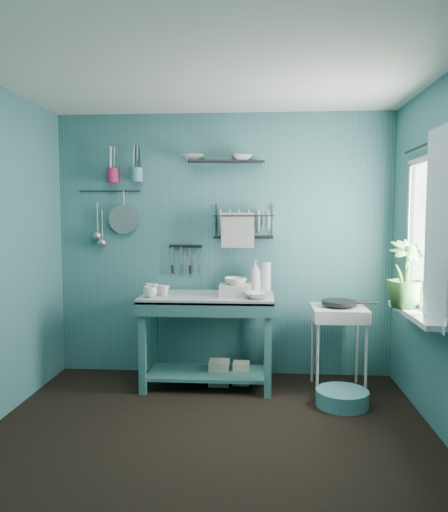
# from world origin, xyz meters

# --- Properties ---
(floor) EXTENTS (3.20, 3.20, 0.00)m
(floor) POSITION_xyz_m (0.00, 0.00, 0.00)
(floor) COLOR black
(floor) RESTS_ON ground
(ceiling) EXTENTS (3.20, 3.20, 0.00)m
(ceiling) POSITION_xyz_m (0.00, 0.00, 2.50)
(ceiling) COLOR silver
(ceiling) RESTS_ON ground
(wall_back) EXTENTS (3.20, 0.00, 3.20)m
(wall_back) POSITION_xyz_m (0.00, 1.50, 1.25)
(wall_back) COLOR #346A6B
(wall_back) RESTS_ON ground
(wall_front) EXTENTS (3.20, 0.00, 3.20)m
(wall_front) POSITION_xyz_m (0.00, -1.50, 1.25)
(wall_front) COLOR #346A6B
(wall_front) RESTS_ON ground
(work_counter) EXTENTS (1.21, 0.68, 0.83)m
(work_counter) POSITION_xyz_m (-0.12, 1.09, 0.41)
(work_counter) COLOR #316763
(work_counter) RESTS_ON floor
(mug_left) EXTENTS (0.12, 0.12, 0.10)m
(mug_left) POSITION_xyz_m (-0.60, 0.93, 0.88)
(mug_left) COLOR silver
(mug_left) RESTS_ON work_counter
(mug_mid) EXTENTS (0.14, 0.14, 0.09)m
(mug_mid) POSITION_xyz_m (-0.50, 1.03, 0.88)
(mug_mid) COLOR silver
(mug_mid) RESTS_ON work_counter
(mug_right) EXTENTS (0.17, 0.17, 0.10)m
(mug_right) POSITION_xyz_m (-0.62, 1.09, 0.88)
(mug_right) COLOR silver
(mug_right) RESTS_ON work_counter
(wash_tub) EXTENTS (0.28, 0.22, 0.10)m
(wash_tub) POSITION_xyz_m (0.13, 1.07, 0.88)
(wash_tub) COLOR #BDB5AD
(wash_tub) RESTS_ON work_counter
(tub_bowl) EXTENTS (0.20, 0.19, 0.06)m
(tub_bowl) POSITION_xyz_m (0.13, 1.07, 0.96)
(tub_bowl) COLOR silver
(tub_bowl) RESTS_ON wash_tub
(soap_bottle) EXTENTS (0.11, 0.12, 0.30)m
(soap_bottle) POSITION_xyz_m (0.30, 1.29, 0.98)
(soap_bottle) COLOR #BDB5AD
(soap_bottle) RESTS_ON work_counter
(water_bottle) EXTENTS (0.09, 0.09, 0.28)m
(water_bottle) POSITION_xyz_m (0.40, 1.31, 0.97)
(water_bottle) COLOR silver
(water_bottle) RESTS_ON work_counter
(counter_bowl) EXTENTS (0.22, 0.22, 0.05)m
(counter_bowl) POSITION_xyz_m (0.33, 0.94, 0.86)
(counter_bowl) COLOR silver
(counter_bowl) RESTS_ON work_counter
(hotplate_stand) EXTENTS (0.49, 0.49, 0.74)m
(hotplate_stand) POSITION_xyz_m (1.04, 1.08, 0.37)
(hotplate_stand) COLOR silver
(hotplate_stand) RESTS_ON floor
(frying_pan) EXTENTS (0.30, 0.30, 0.03)m
(frying_pan) POSITION_xyz_m (1.04, 1.08, 0.78)
(frying_pan) COLOR black
(frying_pan) RESTS_ON hotplate_stand
(knife_strip) EXTENTS (0.32, 0.05, 0.03)m
(knife_strip) POSITION_xyz_m (-0.36, 1.47, 1.24)
(knife_strip) COLOR black
(knife_strip) RESTS_ON wall_back
(dish_rack) EXTENTS (0.57, 0.28, 0.32)m
(dish_rack) POSITION_xyz_m (0.20, 1.37, 1.48)
(dish_rack) COLOR black
(dish_rack) RESTS_ON wall_back
(upper_shelf) EXTENTS (0.72, 0.29, 0.01)m
(upper_shelf) POSITION_xyz_m (0.03, 1.40, 2.04)
(upper_shelf) COLOR black
(upper_shelf) RESTS_ON wall_back
(shelf_bowl_left) EXTENTS (0.21, 0.21, 0.05)m
(shelf_bowl_left) POSITION_xyz_m (-0.28, 1.40, 2.09)
(shelf_bowl_left) COLOR silver
(shelf_bowl_left) RESTS_ON upper_shelf
(shelf_bowl_right) EXTENTS (0.22, 0.22, 0.05)m
(shelf_bowl_right) POSITION_xyz_m (0.18, 1.40, 2.00)
(shelf_bowl_right) COLOR silver
(shelf_bowl_right) RESTS_ON upper_shelf
(utensil_cup_magenta) EXTENTS (0.11, 0.11, 0.13)m
(utensil_cup_magenta) POSITION_xyz_m (-1.05, 1.42, 1.91)
(utensil_cup_magenta) COLOR #9D1D43
(utensil_cup_magenta) RESTS_ON wall_back
(utensil_cup_teal) EXTENTS (0.11, 0.11, 0.13)m
(utensil_cup_teal) POSITION_xyz_m (-0.82, 1.42, 1.92)
(utensil_cup_teal) COLOR teal
(utensil_cup_teal) RESTS_ON wall_back
(colander) EXTENTS (0.28, 0.03, 0.28)m
(colander) POSITION_xyz_m (-0.96, 1.45, 1.50)
(colander) COLOR gray
(colander) RESTS_ON wall_back
(ladle_outer) EXTENTS (0.01, 0.01, 0.30)m
(ladle_outer) POSITION_xyz_m (-1.22, 1.46, 1.51)
(ladle_outer) COLOR gray
(ladle_outer) RESTS_ON wall_back
(ladle_inner) EXTENTS (0.01, 0.01, 0.30)m
(ladle_inner) POSITION_xyz_m (-1.18, 1.46, 1.44)
(ladle_inner) COLOR gray
(ladle_inner) RESTS_ON wall_back
(hook_rail) EXTENTS (0.60, 0.01, 0.01)m
(hook_rail) POSITION_xyz_m (-1.10, 1.47, 1.77)
(hook_rail) COLOR black
(hook_rail) RESTS_ON wall_back
(window_glass) EXTENTS (0.00, 1.10, 1.10)m
(window_glass) POSITION_xyz_m (1.59, 0.45, 1.40)
(window_glass) COLOR white
(window_glass) RESTS_ON wall_right
(windowsill) EXTENTS (0.16, 0.95, 0.04)m
(windowsill) POSITION_xyz_m (1.50, 0.45, 0.81)
(windowsill) COLOR silver
(windowsill) RESTS_ON wall_right
(curtain) EXTENTS (0.00, 1.35, 1.35)m
(curtain) POSITION_xyz_m (1.52, 0.15, 1.45)
(curtain) COLOR white
(curtain) RESTS_ON wall_right
(curtain_rod) EXTENTS (0.02, 1.05, 0.02)m
(curtain_rod) POSITION_xyz_m (1.54, 0.45, 2.05)
(curtain_rod) COLOR black
(curtain_rod) RESTS_ON wall_right
(potted_plant) EXTENTS (0.37, 0.37, 0.52)m
(potted_plant) POSITION_xyz_m (1.46, 0.61, 1.09)
(potted_plant) COLOR #316227
(potted_plant) RESTS_ON windowsill
(storage_tin_large) EXTENTS (0.18, 0.18, 0.22)m
(storage_tin_large) POSITION_xyz_m (-0.02, 1.14, 0.11)
(storage_tin_large) COLOR tan
(storage_tin_large) RESTS_ON floor
(storage_tin_small) EXTENTS (0.15, 0.15, 0.20)m
(storage_tin_small) POSITION_xyz_m (0.18, 1.17, 0.10)
(storage_tin_small) COLOR tan
(storage_tin_small) RESTS_ON floor
(floor_basin) EXTENTS (0.42, 0.42, 0.13)m
(floor_basin) POSITION_xyz_m (1.02, 0.71, 0.07)
(floor_basin) COLOR teal
(floor_basin) RESTS_ON floor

